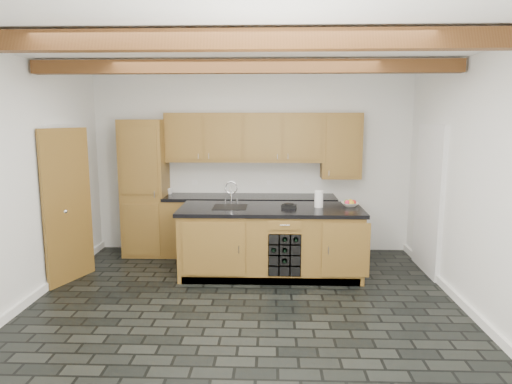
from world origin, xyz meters
TOP-DOWN VIEW (x-y plane):
  - ground at (0.00, 0.00)m, footprint 5.00×5.00m
  - room_shell at (-0.09, 0.53)m, footprint 5.01×5.00m
  - back_cabinetry at (-0.38, 2.24)m, footprint 3.65×0.62m
  - island at (0.31, 1.28)m, footprint 2.48×0.96m
  - faucet at (-0.25, 1.33)m, footprint 0.45×0.40m
  - kitchen_scale at (0.54, 1.27)m, footprint 0.21×0.14m
  - fruit_bowl at (1.38, 1.41)m, footprint 0.25×0.25m
  - fruit_cluster at (1.38, 1.41)m, footprint 0.16×0.17m
  - paper_towel at (0.95, 1.34)m, footprint 0.12×0.12m
  - mug at (-1.30, 2.33)m, footprint 0.12×0.12m

SIDE VIEW (x-z plane):
  - ground at x=0.00m, z-range 0.00..0.00m
  - island at x=0.31m, z-range 0.00..0.93m
  - fruit_bowl at x=1.38m, z-range 0.93..0.98m
  - kitchen_scale at x=0.54m, z-range 0.93..0.99m
  - faucet at x=-0.25m, z-range 0.79..1.14m
  - mug at x=-1.30m, z-range 0.93..1.02m
  - back_cabinetry at x=-0.38m, z-range -0.12..2.08m
  - fruit_cluster at x=1.38m, z-range 0.95..1.02m
  - paper_towel at x=0.95m, z-range 0.93..1.15m
  - room_shell at x=-0.09m, z-range -0.97..4.03m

